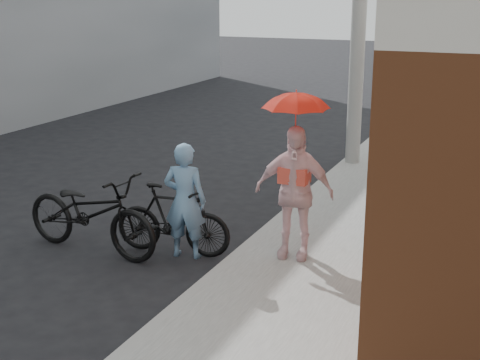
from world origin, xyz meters
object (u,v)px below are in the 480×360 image
Objects in this scene: bike_right at (173,219)px; planter at (398,242)px; officer at (185,201)px; kimono_woman at (294,192)px; bike_left at (91,213)px.

bike_right reaches higher than planter.
officer is 2.83m from planter.
bike_right is 0.94× the size of kimono_woman.
kimono_woman is at bearing -69.85° from bike_left.
officer is at bearing -174.74° from kimono_woman.
kimono_woman is 1.58m from planter.
officer is 0.73× the size of bike_left.
kimono_woman is 4.13× the size of planter.
kimono_woman is at bearing -148.98° from planter.
planter is at bearing -168.51° from officer.
bike_left is at bearing 103.76° from bike_right.
planter is at bearing -64.32° from bike_left.
bike_right is at bearing -159.86° from planter.
bike_left is 1.09m from bike_right.
planter is at bearing 23.52° from kimono_woman.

